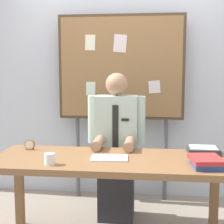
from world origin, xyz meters
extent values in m
cube|color=silver|center=(0.00, 1.26, 1.35)|extent=(6.40, 0.08, 2.70)
cube|color=brown|center=(0.00, 0.00, 0.73)|extent=(1.89, 0.73, 0.05)
cube|color=brown|center=(-0.89, 0.30, 0.35)|extent=(0.07, 0.07, 0.71)
cube|color=brown|center=(0.89, 0.30, 0.35)|extent=(0.07, 0.07, 0.71)
cube|color=#2D2D33|center=(0.00, 0.57, 0.22)|extent=(0.34, 0.30, 0.44)
cube|color=#B2CCBC|center=(0.00, 0.57, 0.83)|extent=(0.40, 0.22, 0.77)
sphere|color=#A87A5B|center=(0.00, 0.57, 1.32)|extent=(0.21, 0.21, 0.21)
cylinder|color=#B2CCBC|center=(-0.23, 0.55, 0.99)|extent=(0.09, 0.09, 0.45)
cylinder|color=#B2CCBC|center=(0.23, 0.55, 0.99)|extent=(0.09, 0.09, 0.45)
cylinder|color=#A87A5B|center=(-0.14, 0.31, 0.81)|extent=(0.09, 0.30, 0.09)
cylinder|color=#A87A5B|center=(0.14, 0.31, 0.81)|extent=(0.09, 0.30, 0.09)
cube|color=black|center=(0.00, 0.46, 0.88)|extent=(0.06, 0.01, 0.50)
cube|color=black|center=(0.09, 0.46, 1.00)|extent=(0.07, 0.01, 0.02)
cube|color=#4C3823|center=(0.00, 1.06, 1.48)|extent=(1.37, 0.05, 1.13)
cube|color=olive|center=(0.00, 1.05, 1.48)|extent=(1.31, 0.04, 1.07)
cylinder|color=#59595E|center=(-0.50, 1.09, 0.47)|extent=(0.04, 0.04, 0.95)
cylinder|color=#59595E|center=(0.50, 1.09, 0.47)|extent=(0.04, 0.04, 0.95)
cube|color=#F4EFCC|center=(-0.33, 1.02, 1.75)|extent=(0.11, 0.00, 0.17)
cube|color=silver|center=(0.36, 1.02, 1.27)|extent=(0.13, 0.00, 0.14)
cube|color=silver|center=(-0.01, 1.02, 1.74)|extent=(0.15, 0.00, 0.20)
cube|color=silver|center=(-0.33, 1.02, 1.25)|extent=(0.11, 0.00, 0.15)
cube|color=#2D4C99|center=(0.74, -0.17, 0.78)|extent=(0.24, 0.24, 0.04)
cube|color=#B22D2D|center=(0.73, -0.16, 0.82)|extent=(0.25, 0.29, 0.03)
cube|color=white|center=(0.00, -0.02, 0.76)|extent=(0.30, 0.21, 0.01)
cylinder|color=olive|center=(-0.73, 0.20, 0.81)|extent=(0.09, 0.02, 0.09)
cylinder|color=white|center=(-0.73, 0.19, 0.81)|extent=(0.08, 0.00, 0.08)
cube|color=olive|center=(-0.73, 0.20, 0.76)|extent=(0.06, 0.04, 0.01)
cylinder|color=white|center=(-0.42, -0.23, 0.80)|extent=(0.08, 0.08, 0.09)
cube|color=#333338|center=(0.77, 0.22, 0.78)|extent=(0.26, 0.20, 0.05)
cube|color=silver|center=(0.77, 0.22, 0.81)|extent=(0.22, 0.17, 0.01)
camera|label=1|loc=(0.31, -2.61, 1.47)|focal=53.99mm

